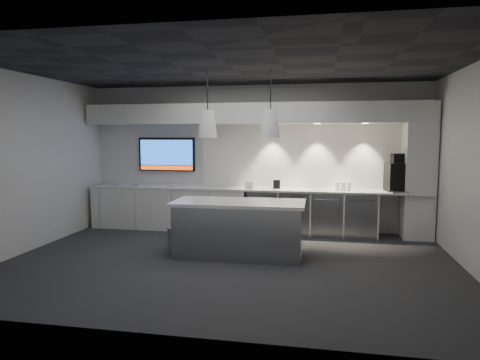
% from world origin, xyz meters
% --- Properties ---
extents(floor, '(7.00, 7.00, 0.00)m').
position_xyz_m(floor, '(0.00, 0.00, 0.00)').
color(floor, '#2C2C2E').
rests_on(floor, ground).
extents(ceiling, '(7.00, 7.00, 0.00)m').
position_xyz_m(ceiling, '(0.00, 0.00, 3.00)').
color(ceiling, black).
rests_on(ceiling, wall_back).
extents(wall_back, '(7.00, 0.00, 7.00)m').
position_xyz_m(wall_back, '(0.00, 2.50, 1.50)').
color(wall_back, silver).
rests_on(wall_back, floor).
extents(wall_front, '(7.00, 0.00, 7.00)m').
position_xyz_m(wall_front, '(0.00, -2.50, 1.50)').
color(wall_front, silver).
rests_on(wall_front, floor).
extents(wall_left, '(0.00, 7.00, 7.00)m').
position_xyz_m(wall_left, '(-3.50, 0.00, 1.50)').
color(wall_left, silver).
rests_on(wall_left, floor).
extents(wall_right, '(0.00, 7.00, 7.00)m').
position_xyz_m(wall_right, '(3.50, 0.00, 1.50)').
color(wall_right, silver).
rests_on(wall_right, floor).
extents(back_counter, '(6.80, 0.65, 0.04)m').
position_xyz_m(back_counter, '(0.00, 2.17, 0.88)').
color(back_counter, white).
rests_on(back_counter, left_base_cabinets).
extents(left_base_cabinets, '(3.30, 0.63, 0.86)m').
position_xyz_m(left_base_cabinets, '(-1.75, 2.17, 0.43)').
color(left_base_cabinets, white).
rests_on(left_base_cabinets, floor).
extents(fridge_unit_a, '(0.60, 0.61, 0.85)m').
position_xyz_m(fridge_unit_a, '(0.25, 2.17, 0.42)').
color(fridge_unit_a, gray).
rests_on(fridge_unit_a, floor).
extents(fridge_unit_b, '(0.60, 0.61, 0.85)m').
position_xyz_m(fridge_unit_b, '(0.88, 2.17, 0.42)').
color(fridge_unit_b, gray).
rests_on(fridge_unit_b, floor).
extents(fridge_unit_c, '(0.60, 0.61, 0.85)m').
position_xyz_m(fridge_unit_c, '(1.51, 2.17, 0.42)').
color(fridge_unit_c, gray).
rests_on(fridge_unit_c, floor).
extents(fridge_unit_d, '(0.60, 0.61, 0.85)m').
position_xyz_m(fridge_unit_d, '(2.14, 2.17, 0.42)').
color(fridge_unit_d, gray).
rests_on(fridge_unit_d, floor).
extents(backsplash, '(4.60, 0.03, 1.30)m').
position_xyz_m(backsplash, '(1.20, 2.48, 1.55)').
color(backsplash, white).
rests_on(backsplash, wall_back).
extents(soffit, '(6.90, 0.60, 0.40)m').
position_xyz_m(soffit, '(0.00, 2.20, 2.40)').
color(soffit, white).
rests_on(soffit, wall_back).
extents(column, '(0.55, 0.55, 2.60)m').
position_xyz_m(column, '(3.20, 2.20, 1.30)').
color(column, white).
rests_on(column, floor).
extents(wall_tv, '(1.25, 0.07, 0.72)m').
position_xyz_m(wall_tv, '(-1.90, 2.45, 1.56)').
color(wall_tv, black).
rests_on(wall_tv, wall_back).
extents(island, '(2.14, 0.94, 0.90)m').
position_xyz_m(island, '(0.08, 0.39, 0.46)').
color(island, gray).
rests_on(island, floor).
extents(bin, '(0.37, 0.37, 0.41)m').
position_xyz_m(bin, '(-1.03, 0.48, 0.21)').
color(bin, gray).
rests_on(bin, floor).
extents(coffee_machine, '(0.45, 0.61, 0.72)m').
position_xyz_m(coffee_machine, '(2.82, 2.20, 1.20)').
color(coffee_machine, black).
rests_on(coffee_machine, back_counter).
extents(sign_black, '(0.14, 0.06, 0.18)m').
position_xyz_m(sign_black, '(0.51, 2.14, 0.99)').
color(sign_black, black).
rests_on(sign_black, back_counter).
extents(sign_white, '(0.18, 0.08, 0.14)m').
position_xyz_m(sign_white, '(-0.03, 2.06, 0.97)').
color(sign_white, white).
rests_on(sign_white, back_counter).
extents(cup_cluster, '(0.30, 0.19, 0.16)m').
position_xyz_m(cup_cluster, '(1.81, 2.15, 0.98)').
color(cup_cluster, white).
rests_on(cup_cluster, back_counter).
extents(tray_a, '(0.18, 0.18, 0.02)m').
position_xyz_m(tray_a, '(-2.94, 2.11, 0.91)').
color(tray_a, '#A9A9A9').
rests_on(tray_a, back_counter).
extents(tray_b, '(0.19, 0.19, 0.02)m').
position_xyz_m(tray_b, '(-2.44, 2.13, 0.91)').
color(tray_b, '#A9A9A9').
rests_on(tray_b, back_counter).
extents(tray_c, '(0.20, 0.20, 0.02)m').
position_xyz_m(tray_c, '(-2.20, 2.11, 0.91)').
color(tray_c, '#A9A9A9').
rests_on(tray_c, back_counter).
extents(tray_d, '(0.20, 0.20, 0.02)m').
position_xyz_m(tray_d, '(-1.71, 2.16, 0.91)').
color(tray_d, '#A9A9A9').
rests_on(tray_d, back_counter).
extents(pendant_left, '(0.31, 0.31, 1.14)m').
position_xyz_m(pendant_left, '(-0.43, 0.39, 2.15)').
color(pendant_left, white).
rests_on(pendant_left, ceiling).
extents(pendant_right, '(0.31, 0.31, 1.14)m').
position_xyz_m(pendant_right, '(0.58, 0.39, 2.15)').
color(pendant_right, white).
rests_on(pendant_right, ceiling).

